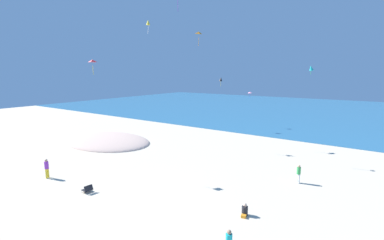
# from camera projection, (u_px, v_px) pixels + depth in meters

# --- Properties ---
(ground_plane) EXTENTS (120.00, 120.00, 0.00)m
(ground_plane) POSITION_uv_depth(u_px,v_px,m) (222.00, 161.00, 25.12)
(ground_plane) COLOR beige
(ocean_water) EXTENTS (120.00, 60.00, 0.05)m
(ocean_water) POSITION_uv_depth(u_px,v_px,m) (314.00, 111.00, 58.88)
(ocean_water) COLOR teal
(ocean_water) RESTS_ON ground_plane
(dune_mound) EXTENTS (11.66, 8.16, 1.42)m
(dune_mound) POSITION_uv_depth(u_px,v_px,m) (107.00, 142.00, 32.26)
(dune_mound) COLOR beige
(dune_mound) RESTS_ON ground_plane
(beach_chair_far_left) EXTENTS (0.65, 0.65, 0.54)m
(beach_chair_far_left) POSITION_uv_depth(u_px,v_px,m) (88.00, 189.00, 18.42)
(beach_chair_far_left) COLOR black
(beach_chair_far_left) RESTS_ON ground_plane
(person_0) EXTENTS (0.39, 0.39, 1.40)m
(person_0) POSITION_uv_depth(u_px,v_px,m) (299.00, 173.00, 19.93)
(person_0) COLOR white
(person_0) RESTS_ON ground_plane
(person_1) EXTENTS (0.42, 0.63, 0.74)m
(person_1) POSITION_uv_depth(u_px,v_px,m) (245.00, 211.00, 15.43)
(person_1) COLOR black
(person_1) RESTS_ON ground_plane
(person_3) EXTENTS (0.37, 0.37, 1.53)m
(person_3) POSITION_uv_depth(u_px,v_px,m) (47.00, 167.00, 20.87)
(person_3) COLOR yellow
(person_3) RESTS_ON ground_plane
(kite_orange) EXTENTS (0.78, 0.84, 1.58)m
(kite_orange) POSITION_uv_depth(u_px,v_px,m) (199.00, 33.00, 30.36)
(kite_orange) COLOR orange
(kite_pink) EXTENTS (0.64, 0.54, 0.97)m
(kite_pink) POSITION_uv_depth(u_px,v_px,m) (250.00, 92.00, 40.40)
(kite_pink) COLOR pink
(kite_red) EXTENTS (0.69, 0.61, 1.17)m
(kite_red) POSITION_uv_depth(u_px,v_px,m) (93.00, 61.00, 21.09)
(kite_red) COLOR red
(kite_yellow) EXTENTS (0.52, 0.51, 1.48)m
(kite_yellow) POSITION_uv_depth(u_px,v_px,m) (148.00, 22.00, 29.87)
(kite_yellow) COLOR yellow
(kite_black) EXTENTS (0.65, 0.70, 1.29)m
(kite_black) POSITION_uv_depth(u_px,v_px,m) (221.00, 79.00, 37.99)
(kite_black) COLOR black
(kite_teal) EXTENTS (0.77, 0.83, 1.17)m
(kite_teal) POSITION_uv_depth(u_px,v_px,m) (311.00, 68.00, 33.12)
(kite_teal) COLOR #1EADAD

